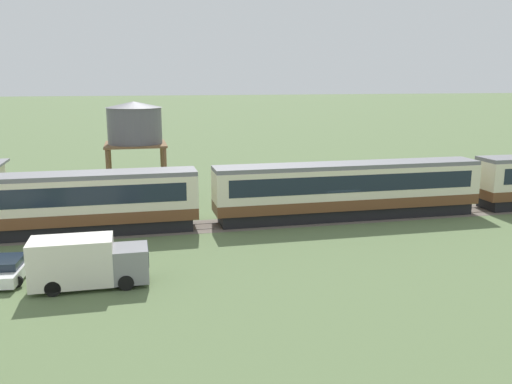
{
  "coord_description": "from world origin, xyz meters",
  "views": [
    {
      "loc": [
        -14.95,
        -37.56,
        10.6
      ],
      "look_at": [
        -5.44,
        3.98,
        1.58
      ],
      "focal_mm": 38.0,
      "sensor_mm": 36.0,
      "label": 1
    }
  ],
  "objects_px": {
    "water_tower": "(135,125)",
    "parked_car_white": "(7,269)",
    "delivery_truck_grey": "(86,262)",
    "passenger_train": "(209,194)"
  },
  "relations": [
    {
      "from": "water_tower",
      "to": "delivery_truck_grey",
      "type": "relative_size",
      "value": 1.48
    },
    {
      "from": "delivery_truck_grey",
      "to": "parked_car_white",
      "type": "bearing_deg",
      "value": 154.31
    },
    {
      "from": "water_tower",
      "to": "passenger_train",
      "type": "bearing_deg",
      "value": -59.1
    },
    {
      "from": "water_tower",
      "to": "parked_car_white",
      "type": "bearing_deg",
      "value": -113.47
    },
    {
      "from": "passenger_train",
      "to": "water_tower",
      "type": "distance_m",
      "value": 10.62
    },
    {
      "from": "water_tower",
      "to": "delivery_truck_grey",
      "type": "distance_m",
      "value": 19.42
    },
    {
      "from": "passenger_train",
      "to": "delivery_truck_grey",
      "type": "bearing_deg",
      "value": -127.57
    },
    {
      "from": "parked_car_white",
      "to": "delivery_truck_grey",
      "type": "distance_m",
      "value": 4.79
    },
    {
      "from": "water_tower",
      "to": "parked_car_white",
      "type": "relative_size",
      "value": 1.99
    },
    {
      "from": "parked_car_white",
      "to": "delivery_truck_grey",
      "type": "bearing_deg",
      "value": -110.01
    }
  ]
}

